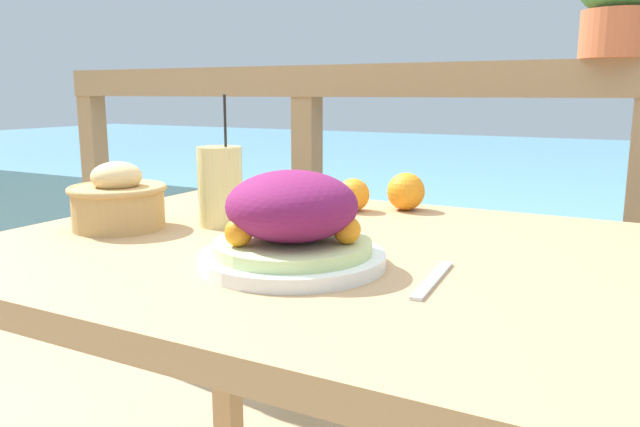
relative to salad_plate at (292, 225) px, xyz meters
The scene contains 9 objects.
patio_table 0.21m from the salad_plate, 98.34° to the left, with size 1.13×0.88×0.73m.
railing_fence 0.88m from the salad_plate, 91.32° to the left, with size 2.80×0.08×1.06m.
sea_backdrop 3.42m from the salad_plate, 90.34° to the left, with size 12.00×4.00×0.57m.
salad_plate is the anchor object (origin of this frame).
drink_glass 0.32m from the salad_plate, 146.10° to the left, with size 0.08×0.08×0.25m.
bread_basket 0.42m from the salad_plate, behind, with size 0.18×0.18×0.12m.
fork 0.22m from the salad_plate, ahead, with size 0.03×0.18×0.00m.
orange_near_basket 0.44m from the salad_plate, 103.87° to the left, with size 0.07×0.07×0.07m.
orange_near_glass 0.49m from the salad_plate, 91.28° to the left, with size 0.08×0.08×0.08m.
Camera 1 is at (0.48, -0.90, 0.98)m, focal length 35.00 mm.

